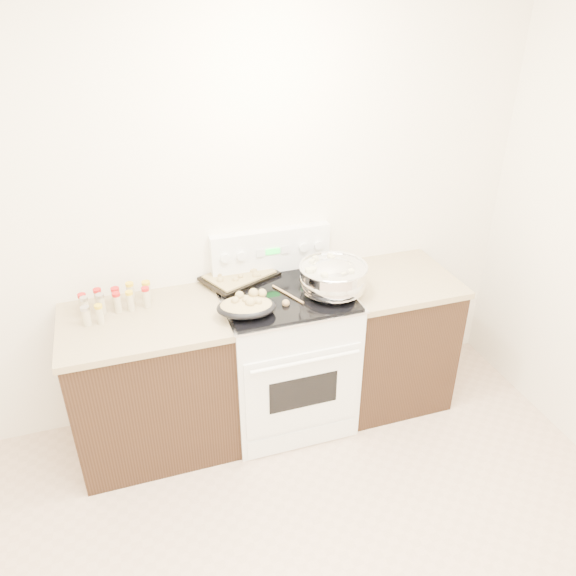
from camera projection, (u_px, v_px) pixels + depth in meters
name	position (u px, v px, depth m)	size (l,w,h in m)	color
room_shell	(319.00, 314.00, 1.68)	(4.10, 3.60, 2.75)	white
counter_left	(153.00, 383.00, 3.35)	(0.93, 0.67, 0.92)	black
counter_right	(388.00, 337.00, 3.77)	(0.73, 0.67, 0.92)	black
kitchen_range	(285.00, 354.00, 3.55)	(0.78, 0.73, 1.22)	white
mixing_bowl	(333.00, 279.00, 3.28)	(0.51, 0.51, 0.24)	silver
roasting_pan	(247.00, 306.00, 3.10)	(0.37, 0.29, 0.12)	black
baking_sheet	(239.00, 276.00, 3.47)	(0.52, 0.45, 0.06)	black
wooden_spoon	(287.00, 300.00, 3.23)	(0.13, 0.25, 0.04)	#A57C4B
blue_ladle	(345.00, 294.00, 3.24)	(0.23, 0.18, 0.09)	#7AAFB7
spice_jars	(113.00, 301.00, 3.16)	(0.40, 0.23, 0.13)	#BFB28C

